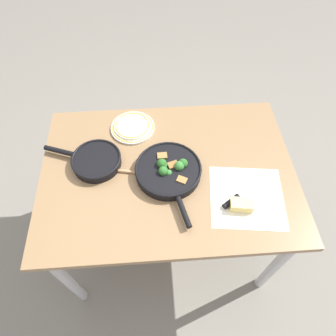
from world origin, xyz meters
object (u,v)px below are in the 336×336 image
at_px(wooden_spoon, 121,171).
at_px(dinner_plate_stack, 133,127).
at_px(grater_knife, 240,194).
at_px(skillet_eggs, 96,160).
at_px(skillet_broccoli, 168,170).
at_px(cheese_block, 242,205).

distance_m(wooden_spoon, dinner_plate_stack, 0.27).
bearing_deg(grater_knife, skillet_eggs, 126.43).
xyz_separation_m(skillet_broccoli, grater_knife, (0.30, -0.14, -0.02)).
height_order(wooden_spoon, grater_knife, grater_knife).
bearing_deg(wooden_spoon, cheese_block, 168.52).
distance_m(skillet_broccoli, cheese_block, 0.35).
xyz_separation_m(wooden_spoon, grater_knife, (0.52, -0.16, 0.00)).
xyz_separation_m(wooden_spoon, dinner_plate_stack, (0.06, 0.26, 0.01)).
relative_size(skillet_broccoli, wooden_spoon, 1.18).
bearing_deg(wooden_spoon, grater_knife, 174.65).
distance_m(grater_knife, cheese_block, 0.06).
distance_m(wooden_spoon, cheese_block, 0.55).
height_order(skillet_eggs, wooden_spoon, skillet_eggs).
distance_m(skillet_eggs, cheese_block, 0.68).
bearing_deg(grater_knife, skillet_broccoli, 121.26).
height_order(skillet_broccoli, dinner_plate_stack, skillet_broccoli).
relative_size(skillet_broccoli, grater_knife, 1.75).
distance_m(skillet_broccoli, grater_knife, 0.33).
distance_m(wooden_spoon, grater_knife, 0.54).
relative_size(wooden_spoon, dinner_plate_stack, 1.68).
distance_m(cheese_block, dinner_plate_stack, 0.66).
bearing_deg(skillet_broccoli, wooden_spoon, -110.59).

